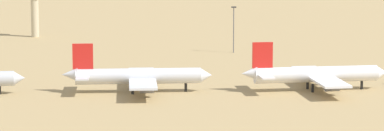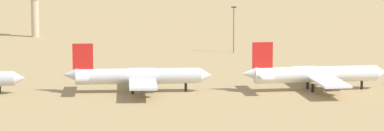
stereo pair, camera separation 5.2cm
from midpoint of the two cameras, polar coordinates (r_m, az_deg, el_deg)
ground at (r=259.88m, az=-3.56°, el=-1.66°), size 4000.00×4000.00×0.00m
parked_jet_red_4 at (r=259.11m, az=-3.42°, el=-0.66°), size 42.03×35.34×13.89m
parked_jet_red_5 at (r=263.57m, az=7.54°, el=-0.55°), size 42.52×35.62×14.08m
control_tower at (r=388.87m, az=-9.65°, el=3.71°), size 5.20×5.20×22.18m
light_pole_west at (r=337.23m, az=2.57°, el=2.42°), size 1.80×0.50×16.90m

